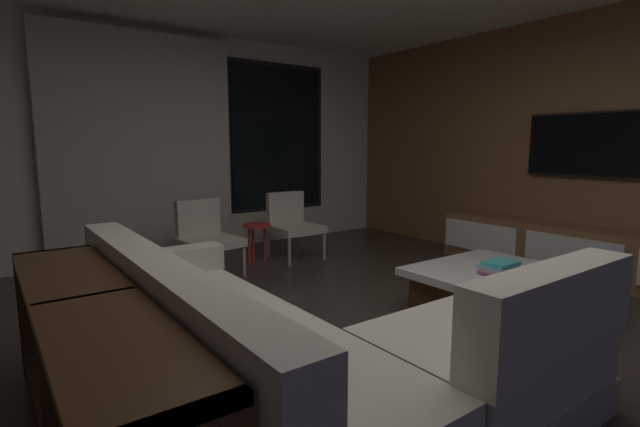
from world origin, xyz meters
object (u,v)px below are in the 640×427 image
(media_console, at_px, (586,255))
(console_table_behind_couch, at_px, (91,370))
(side_stool, at_px, (257,232))
(coffee_table, at_px, (500,293))
(sectional_couch, at_px, (294,353))
(accent_chair_near_window, at_px, (292,222))
(book_stack_on_coffee_table, at_px, (499,268))
(accent_chair_by_curtain, at_px, (206,234))
(mounted_tv, at_px, (583,145))

(media_console, bearing_deg, console_table_behind_couch, -179.18)
(side_stool, height_order, console_table_behind_couch, console_table_behind_couch)
(coffee_table, bearing_deg, sectional_couch, -176.51)
(accent_chair_near_window, relative_size, console_table_behind_couch, 0.37)
(book_stack_on_coffee_table, bearing_deg, accent_chair_by_curtain, 117.27)
(console_table_behind_couch, bearing_deg, accent_chair_near_window, 44.47)
(media_console, distance_m, console_table_behind_couch, 4.54)
(book_stack_on_coffee_table, height_order, mounted_tv, mounted_tv)
(console_table_behind_couch, bearing_deg, book_stack_on_coffee_table, -0.99)
(sectional_couch, distance_m, coffee_table, 2.02)
(book_stack_on_coffee_table, bearing_deg, accent_chair_near_window, 93.39)
(side_stool, xyz_separation_m, mounted_tv, (2.55, -2.31, 0.98))
(accent_chair_near_window, relative_size, side_stool, 1.70)
(coffee_table, distance_m, accent_chair_near_window, 2.65)
(sectional_couch, bearing_deg, mounted_tv, 5.89)
(accent_chair_by_curtain, distance_m, side_stool, 0.65)
(sectional_couch, height_order, accent_chair_by_curtain, sectional_couch)
(coffee_table, xyz_separation_m, console_table_behind_couch, (-2.93, 0.01, 0.23))
(book_stack_on_coffee_table, bearing_deg, side_stool, 104.25)
(sectional_couch, xyz_separation_m, console_table_behind_couch, (-0.91, 0.13, 0.13))
(accent_chair_by_curtain, distance_m, mounted_tv, 4.00)
(sectional_couch, relative_size, console_table_behind_couch, 1.19)
(mounted_tv, relative_size, console_table_behind_couch, 0.54)
(accent_chair_near_window, bearing_deg, book_stack_on_coffee_table, -86.61)
(book_stack_on_coffee_table, xyz_separation_m, media_console, (1.70, 0.11, -0.16))
(accent_chair_near_window, relative_size, mounted_tv, 0.69)
(coffee_table, distance_m, media_console, 1.61)
(coffee_table, xyz_separation_m, media_console, (1.60, 0.07, 0.06))
(accent_chair_by_curtain, bearing_deg, coffee_table, -60.55)
(book_stack_on_coffee_table, bearing_deg, media_console, 3.81)
(book_stack_on_coffee_table, xyz_separation_m, side_stool, (-0.67, 2.62, -0.04))
(side_stool, bearing_deg, book_stack_on_coffee_table, -75.75)
(accent_chair_by_curtain, height_order, media_console, accent_chair_by_curtain)
(media_console, bearing_deg, coffee_table, -177.46)
(sectional_couch, relative_size, book_stack_on_coffee_table, 9.39)
(coffee_table, bearing_deg, accent_chair_by_curtain, 119.45)
(accent_chair_near_window, relative_size, accent_chair_by_curtain, 1.00)
(accent_chair_near_window, distance_m, accent_chair_by_curtain, 1.16)
(sectional_couch, xyz_separation_m, mounted_tv, (3.80, 0.39, 1.06))
(coffee_table, height_order, side_stool, side_stool)
(book_stack_on_coffee_table, height_order, accent_chair_by_curtain, accent_chair_by_curtain)
(media_console, bearing_deg, accent_chair_by_curtain, 141.21)
(accent_chair_near_window, height_order, accent_chair_by_curtain, same)
(book_stack_on_coffee_table, xyz_separation_m, mounted_tv, (1.89, 0.31, 0.93))
(accent_chair_near_window, bearing_deg, media_console, -53.91)
(sectional_couch, distance_m, side_stool, 2.98)
(accent_chair_near_window, bearing_deg, accent_chair_by_curtain, -173.25)
(accent_chair_near_window, xyz_separation_m, console_table_behind_couch, (-2.67, -2.62, -0.02))
(sectional_couch, distance_m, accent_chair_by_curtain, 2.69)
(mounted_tv, bearing_deg, accent_chair_near_window, 130.93)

